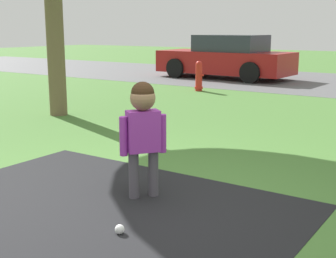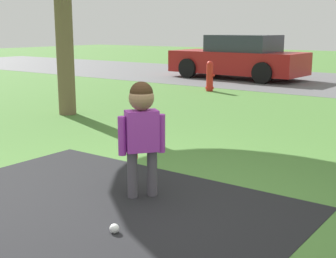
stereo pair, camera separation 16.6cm
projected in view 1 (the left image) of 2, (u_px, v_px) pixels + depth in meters
ground_plane at (151, 210)px, 4.03m from camera, size 60.00×60.00×0.00m
child at (143, 123)px, 4.19m from camera, size 0.31×0.36×1.07m
baseball_bat at (135, 144)px, 4.49m from camera, size 0.06×0.06×0.68m
sports_ball at (120, 229)px, 3.55m from camera, size 0.07×0.07×0.07m
fire_hydrant at (199, 76)px, 11.60m from camera, size 0.23×0.21×0.74m
parked_car at (226, 58)px, 14.50m from camera, size 4.21×1.92×1.33m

